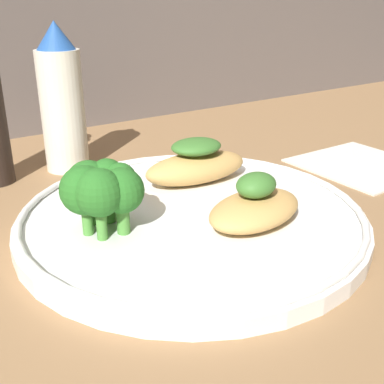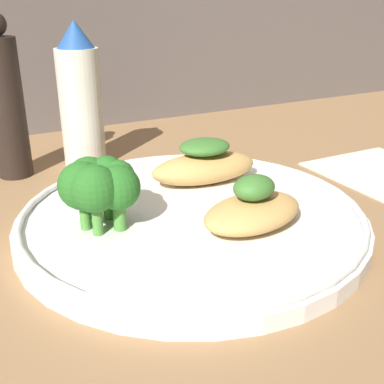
% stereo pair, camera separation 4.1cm
% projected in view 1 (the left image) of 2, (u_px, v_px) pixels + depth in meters
% --- Properties ---
extents(ground_plane, '(1.80, 1.80, 0.01)m').
position_uv_depth(ground_plane, '(192.00, 232.00, 0.43)').
color(ground_plane, '#936D47').
extents(plate, '(0.30, 0.30, 0.02)m').
position_uv_depth(plate, '(192.00, 217.00, 0.42)').
color(plate, white).
rests_on(plate, ground_plane).
extents(grilled_meat_front, '(0.10, 0.07, 0.04)m').
position_uv_depth(grilled_meat_front, '(255.00, 206.00, 0.40)').
color(grilled_meat_front, tan).
rests_on(grilled_meat_front, plate).
extents(grilled_meat_middle, '(0.11, 0.06, 0.04)m').
position_uv_depth(grilled_meat_middle, '(196.00, 164.00, 0.48)').
color(grilled_meat_middle, tan).
rests_on(grilled_meat_middle, plate).
extents(broccoli_bunch, '(0.06, 0.07, 0.06)m').
position_uv_depth(broccoli_bunch, '(100.00, 188.00, 0.38)').
color(broccoli_bunch, '#4C8E38').
rests_on(broccoli_bunch, plate).
extents(sauce_bottle, '(0.05, 0.05, 0.16)m').
position_uv_depth(sauce_bottle, '(62.00, 102.00, 0.54)').
color(sauce_bottle, silver).
rests_on(sauce_bottle, ground_plane).
extents(napkin, '(0.13, 0.13, 0.00)m').
position_uv_depth(napkin, '(362.00, 164.00, 0.57)').
color(napkin, silver).
rests_on(napkin, ground_plane).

